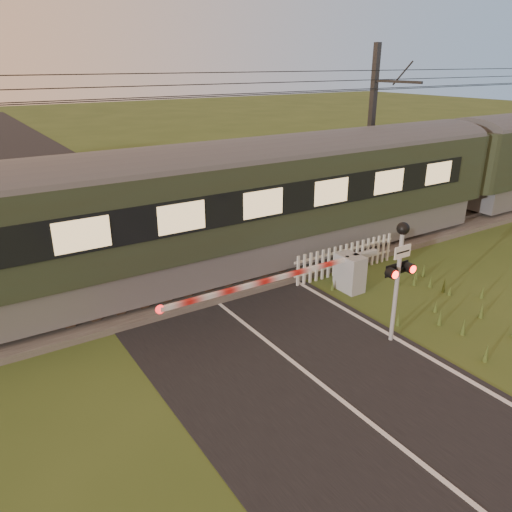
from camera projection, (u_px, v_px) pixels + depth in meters
ground at (332, 394)px, 10.28m from camera, size 160.00×160.00×0.00m
road at (340, 399)px, 10.10m from camera, size 6.00×140.00×0.03m
track_bed at (193, 282)px, 15.34m from camera, size 140.00×3.40×0.39m
overhead_wires at (183, 88)px, 13.27m from camera, size 120.00×0.62×0.62m
train at (458, 168)px, 20.78m from camera, size 41.89×2.89×3.90m
boom_gate at (341, 273)px, 14.55m from camera, size 7.07×0.85×1.13m
crossing_signal at (399, 262)px, 11.49m from camera, size 0.77×0.34×3.04m
picket_fence at (346, 258)px, 15.98m from camera, size 4.09×0.08×0.98m
catenary_mast at (372, 132)px, 20.52m from camera, size 0.22×2.46×7.08m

